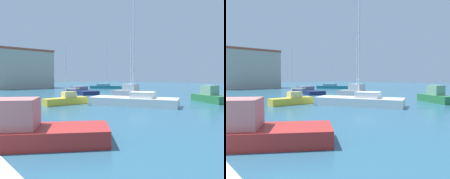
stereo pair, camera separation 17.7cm
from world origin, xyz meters
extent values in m
plane|color=#285670|center=(15.00, 20.00, 0.00)|extent=(160.00, 160.00, 0.00)
cube|color=#1E707A|center=(33.95, 33.02, 0.34)|extent=(6.17, 7.40, 0.67)
cube|color=#6B9CA2|center=(33.55, 33.58, 0.93)|extent=(3.21, 3.43, 0.51)
cylinder|color=silver|center=(33.95, 33.02, 5.97)|extent=(0.12, 0.12, 10.59)
cube|color=#28703D|center=(24.18, 3.88, 0.40)|extent=(3.52, 4.80, 0.80)
cube|color=gray|center=(24.23, 3.98, 1.32)|extent=(1.78, 2.03, 1.05)
cube|color=white|center=(15.84, 7.46, 0.39)|extent=(6.14, 8.62, 0.79)
cube|color=silver|center=(16.25, 6.65, 1.07)|extent=(2.67, 2.76, 0.56)
cylinder|color=silver|center=(15.84, 7.46, 6.90)|extent=(0.12, 0.12, 12.22)
cube|color=#B22823|center=(3.47, 2.45, 0.35)|extent=(7.43, 6.01, 0.69)
cube|color=#C4716E|center=(3.28, 2.58, 1.28)|extent=(2.71, 2.55, 1.18)
cube|color=#19234C|center=(20.73, 23.88, 0.29)|extent=(4.15, 8.56, 0.58)
cube|color=slate|center=(20.86, 24.66, 0.89)|extent=(2.61, 3.02, 0.61)
cube|color=gray|center=(21.06, 12.72, 0.48)|extent=(1.55, 6.00, 0.96)
cube|color=#ADB0B5|center=(21.06, 12.77, 1.41)|extent=(1.29, 1.85, 0.90)
cylinder|color=silver|center=(21.06, 12.72, 4.51)|extent=(0.12, 0.12, 7.11)
cube|color=gold|center=(11.51, 12.56, 0.34)|extent=(4.49, 1.40, 0.68)
cube|color=#DFCD77|center=(11.84, 12.55, 0.98)|extent=(1.30, 0.91, 0.60)
cylinder|color=silver|center=(11.51, 12.56, 3.17)|extent=(0.12, 0.12, 4.99)
cylinder|color=silver|center=(12.31, 12.54, 1.58)|extent=(1.56, 0.12, 0.08)
cube|color=#B2A893|center=(19.12, 46.44, 4.42)|extent=(13.34, 5.97, 8.83)
cube|color=#9E4733|center=(19.12, 46.44, 9.08)|extent=(13.61, 6.09, 0.50)
camera|label=1|loc=(0.71, -6.50, 2.72)|focal=34.65mm
camera|label=2|loc=(0.85, -6.62, 2.72)|focal=34.65mm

